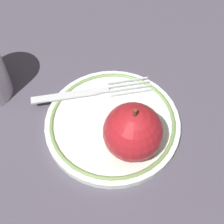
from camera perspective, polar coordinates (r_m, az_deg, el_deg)
The scene contains 4 objects.
ground_plane at distance 0.47m, azimuth 0.93°, elevation -1.49°, with size 2.00×2.00×0.00m, color #4E4857.
plate at distance 0.46m, azimuth 0.00°, elevation -1.93°, with size 0.20×0.20×0.01m.
apple_red_whole at distance 0.40m, azimuth 3.83°, elevation -3.69°, with size 0.08×0.08×0.09m.
fork at distance 0.48m, azimuth -4.41°, elevation 3.58°, with size 0.14×0.15×0.00m.
Camera 1 is at (-0.14, 0.22, 0.39)m, focal length 50.00 mm.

